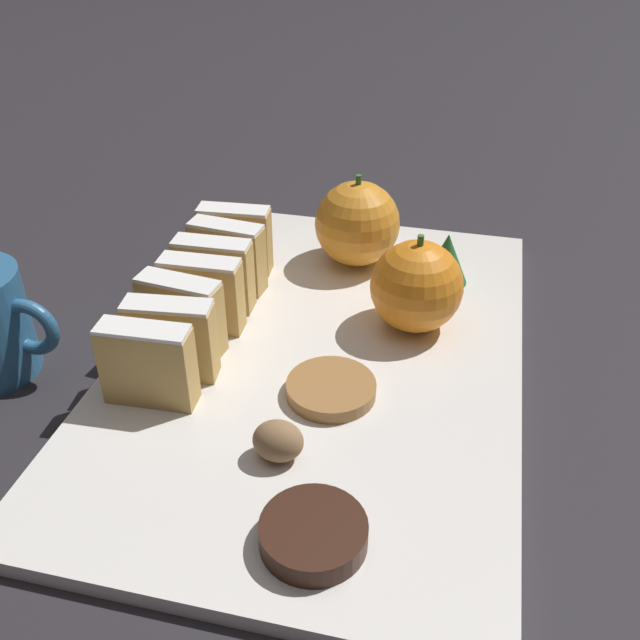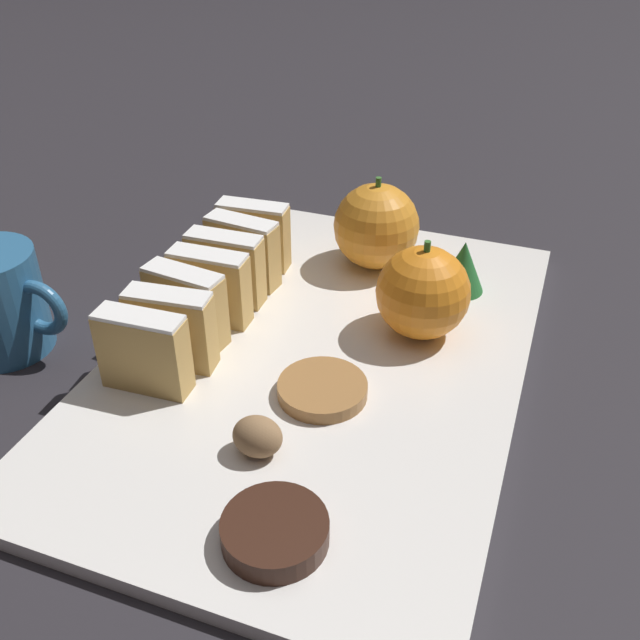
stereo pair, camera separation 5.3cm
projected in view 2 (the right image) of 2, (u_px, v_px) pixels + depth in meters
ground_plane at (320, 364)px, 0.56m from camera, size 6.00×6.00×0.00m
serving_platter at (320, 358)px, 0.55m from camera, size 0.30×0.46×0.01m
stollen_slice_front at (144, 352)px, 0.50m from camera, size 0.06×0.02×0.06m
stollen_slice_second at (171, 329)px, 0.52m from camera, size 0.07×0.03×0.06m
stollen_slice_third at (186, 306)px, 0.55m from camera, size 0.07×0.03×0.06m
stollen_slice_fourth at (210, 287)px, 0.57m from camera, size 0.06×0.02×0.06m
stollen_slice_fifth at (226, 268)px, 0.60m from camera, size 0.06×0.02×0.06m
stollen_slice_sixth at (243, 251)px, 0.62m from camera, size 0.07×0.03×0.06m
stollen_slice_back at (254, 235)px, 0.65m from camera, size 0.07×0.03×0.06m
orange_near at (423, 293)px, 0.55m from camera, size 0.07×0.07×0.08m
orange_far at (373, 226)px, 0.64m from camera, size 0.08×0.08×0.09m
walnut at (261, 437)px, 0.45m from camera, size 0.03×0.03×0.03m
chocolate_cookie at (275, 531)px, 0.40m from camera, size 0.06×0.06×0.01m
gingerbread_cookie at (322, 389)px, 0.50m from camera, size 0.06×0.06×0.01m
evergreen_sprig at (463, 266)px, 0.61m from camera, size 0.04×0.04×0.05m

